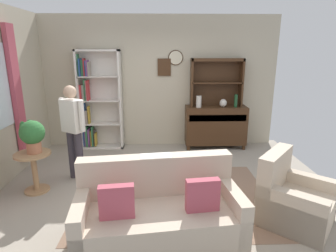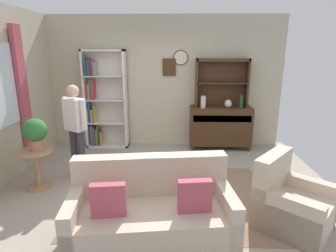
# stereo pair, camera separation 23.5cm
# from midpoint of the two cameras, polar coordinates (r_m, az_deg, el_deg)

# --- Properties ---
(ground_plane) EXTENTS (5.40, 4.60, 0.02)m
(ground_plane) POSITION_cam_midpoint_polar(r_m,az_deg,el_deg) (4.48, 0.16, -12.62)
(ground_plane) COLOR #9E9384
(wall_back) EXTENTS (5.00, 0.09, 2.80)m
(wall_back) POSITION_cam_midpoint_polar(r_m,az_deg,el_deg) (6.12, 0.68, 8.92)
(wall_back) COLOR #BCB299
(wall_back) RESTS_ON ground_plane
(area_rug) EXTENTS (2.74, 2.11, 0.01)m
(area_rug) POSITION_cam_midpoint_polar(r_m,az_deg,el_deg) (4.21, 2.86, -14.39)
(area_rug) COLOR #846651
(area_rug) RESTS_ON ground_plane
(bookshelf) EXTENTS (0.90, 0.30, 2.10)m
(bookshelf) POSITION_cam_midpoint_polar(r_m,az_deg,el_deg) (6.17, -12.26, 4.92)
(bookshelf) COLOR silver
(bookshelf) RESTS_ON ground_plane
(sideboard) EXTENTS (1.30, 0.45, 0.92)m
(sideboard) POSITION_cam_midpoint_polar(r_m,az_deg,el_deg) (6.12, 11.73, 0.06)
(sideboard) COLOR #422816
(sideboard) RESTS_ON ground_plane
(sideboard_hutch) EXTENTS (1.10, 0.26, 1.00)m
(sideboard_hutch) POSITION_cam_midpoint_polar(r_m,az_deg,el_deg) (6.04, 12.09, 9.99)
(sideboard_hutch) COLOR #422816
(sideboard_hutch) RESTS_ON sideboard
(vase_tall) EXTENTS (0.11, 0.11, 0.24)m
(vase_tall) POSITION_cam_midpoint_polar(r_m,az_deg,el_deg) (5.87, 8.38, 4.91)
(vase_tall) COLOR beige
(vase_tall) RESTS_ON sideboard
(vase_round) EXTENTS (0.15, 0.15, 0.17)m
(vase_round) POSITION_cam_midpoint_polar(r_m,az_deg,el_deg) (5.97, 13.32, 4.47)
(vase_round) COLOR beige
(vase_round) RESTS_ON sideboard
(bottle_wine) EXTENTS (0.07, 0.07, 0.27)m
(bottle_wine) POSITION_cam_midpoint_polar(r_m,az_deg,el_deg) (6.00, 15.83, 4.85)
(bottle_wine) COLOR #194223
(bottle_wine) RESTS_ON sideboard
(couch_floral) EXTENTS (1.89, 1.06, 0.90)m
(couch_floral) POSITION_cam_midpoint_polar(r_m,az_deg,el_deg) (3.29, -1.17, -17.40)
(couch_floral) COLOR beige
(couch_floral) RESTS_ON ground_plane
(armchair_floral) EXTENTS (1.08, 1.08, 0.88)m
(armchair_floral) POSITION_cam_midpoint_polar(r_m,az_deg,el_deg) (3.84, 25.50, -14.30)
(armchair_floral) COLOR beige
(armchair_floral) RESTS_ON ground_plane
(plant_stand) EXTENTS (0.52, 0.52, 0.62)m
(plant_stand) POSITION_cam_midpoint_polar(r_m,az_deg,el_deg) (4.72, -24.01, -7.28)
(plant_stand) COLOR #A87F56
(plant_stand) RESTS_ON ground_plane
(potted_plant_large) EXTENTS (0.35, 0.35, 0.49)m
(potted_plant_large) POSITION_cam_midpoint_polar(r_m,az_deg,el_deg) (4.57, -24.33, -1.10)
(potted_plant_large) COLOR #AD6B4C
(potted_plant_large) RESTS_ON plant_stand
(person_reading) EXTENTS (0.48, 0.35, 1.56)m
(person_reading) POSITION_cam_midpoint_polar(r_m,az_deg,el_deg) (4.75, -17.10, 0.23)
(person_reading) COLOR #38333D
(person_reading) RESTS_ON ground_plane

